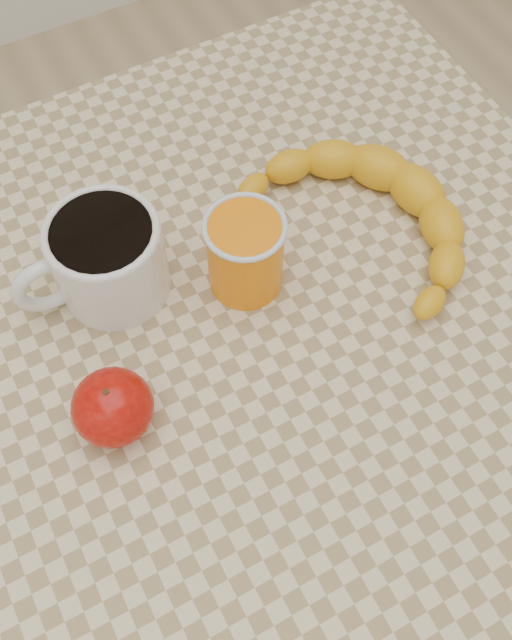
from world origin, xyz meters
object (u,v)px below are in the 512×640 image
table (256,367)px  banana (369,216)px  orange_juice_glass (245,253)px  apple (113,407)px  coffee_mug (105,257)px

table → banana: banana is taller
orange_juice_glass → apple: bearing=-154.9°
table → coffee_mug: coffee_mug is taller
table → coffee_mug: bearing=132.3°
apple → orange_juice_glass: bearing=25.1°
orange_juice_glass → banana: orange_juice_glass is taller
table → orange_juice_glass: 0.15m
orange_juice_glass → apple: (-0.17, -0.08, -0.01)m
apple → banana: apple is taller
orange_juice_glass → apple: size_ratio=1.18×
coffee_mug → orange_juice_glass: (0.12, -0.06, -0.00)m
apple → table: bearing=9.2°
apple → banana: (0.32, 0.08, -0.01)m
orange_juice_glass → banana: (0.14, -0.00, -0.02)m
table → apple: 0.20m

